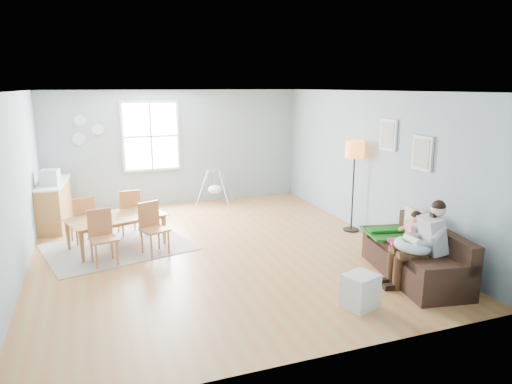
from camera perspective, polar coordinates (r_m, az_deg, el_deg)
name	(u,v)px	position (r m, az deg, el deg)	size (l,w,h in m)	color
room	(214,109)	(7.54, -5.29, 10.31)	(8.40, 9.40, 3.90)	#A7693B
window	(151,136)	(10.89, -13.01, 6.80)	(1.32, 0.08, 1.62)	silver
pictures	(404,144)	(7.98, 18.07, 5.76)	(0.05, 1.34, 0.74)	silver
wall_plates	(86,130)	(10.80, -20.52, 7.22)	(0.67, 0.02, 0.66)	#A7B9C8
sofa	(418,259)	(7.24, 19.56, -7.95)	(1.13, 2.02, 0.77)	black
green_throw	(394,232)	(7.66, 16.86, -4.86)	(0.88, 0.75, 0.04)	#155C16
beige_pillow	(415,222)	(7.62, 19.25, -3.59)	(0.12, 0.43, 0.43)	#C2AC94
father	(422,241)	(6.84, 20.04, -5.76)	(0.93, 0.52, 1.25)	gray
nursing_pillow	(412,246)	(6.79, 18.95, -6.37)	(0.51, 0.51, 0.14)	#AAC6D5
infant	(411,240)	(6.79, 18.85, -5.70)	(0.13, 0.34, 0.13)	silver
toddler	(409,231)	(7.23, 18.60, -4.69)	(0.52, 0.33, 0.78)	white
floor_lamp	(355,157)	(8.90, 12.22, 4.28)	(0.36, 0.36, 1.77)	black
storage_cube	(360,291)	(6.11, 12.84, -11.98)	(0.49, 0.46, 0.44)	silver
rug	(119,247)	(8.46, -16.79, -6.63)	(2.36, 1.79, 0.01)	gray
dining_table	(118,232)	(8.37, -16.91, -4.84)	(1.61, 0.90, 0.57)	brown
chair_sw	(102,234)	(7.66, -18.70, -4.96)	(0.47, 0.47, 0.88)	#9F6037
chair_se	(152,225)	(7.91, -12.86, -4.02)	(0.52, 0.52, 0.88)	#9F6037
chair_nw	(83,217)	(8.76, -20.79, -2.98)	(0.49, 0.49, 0.86)	#9F6037
chair_ne	(129,210)	(8.97, -15.58, -2.13)	(0.47, 0.47, 0.89)	#9F6037
counter	(55,204)	(10.08, -23.85, -1.34)	(0.63, 1.66, 0.91)	brown
monitor	(50,177)	(9.66, -24.38, 1.68)	(0.37, 0.36, 0.31)	#B3B3B8
baby_swing	(215,189)	(11.00, -5.18, 0.42)	(1.08, 1.09, 0.84)	#B3B3B8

